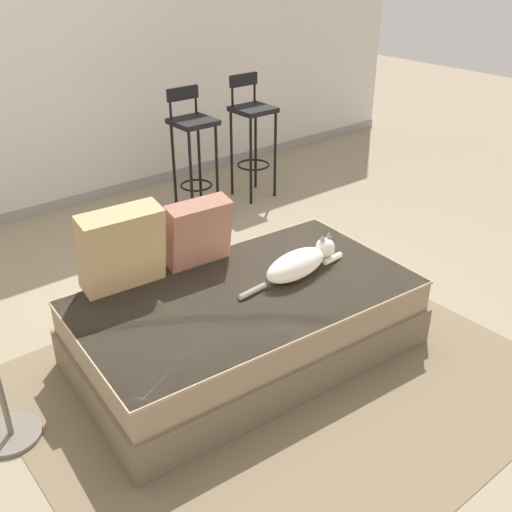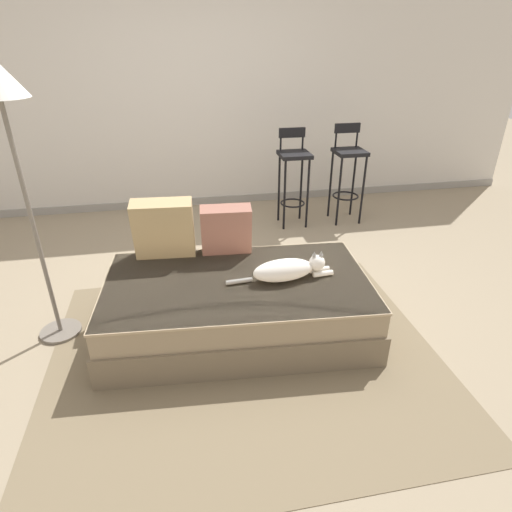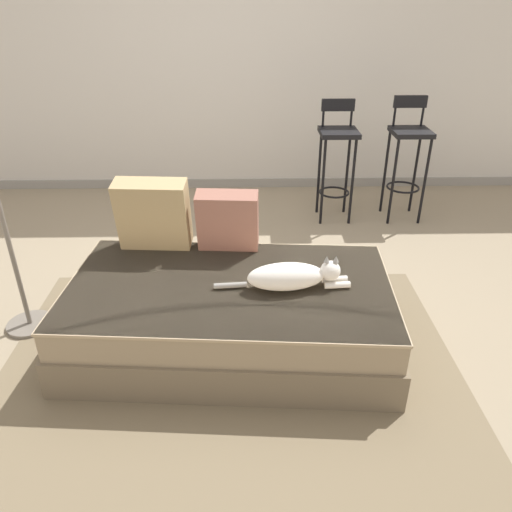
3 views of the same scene
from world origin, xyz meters
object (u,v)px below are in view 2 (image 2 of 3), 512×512
object	(u,v)px
bar_stool_near_window	(294,168)
bar_stool_by_doorway	(348,165)
throw_pillow_middle	(226,230)
couch	(238,305)
cat	(288,269)
floor_lamp	(3,109)
throw_pillow_corner	(164,229)

from	to	relation	value
bar_stool_near_window	bar_stool_by_doorway	world-z (taller)	bar_stool_by_doorway
throw_pillow_middle	couch	bearing A→B (deg)	-87.82
bar_stool_near_window	bar_stool_by_doorway	xyz separation A→B (m)	(0.61, -0.00, 0.00)
cat	bar_stool_by_doorway	bearing A→B (deg)	58.22
throw_pillow_middle	floor_lamp	size ratio (longest dim) A/B	0.21
cat	floor_lamp	size ratio (longest dim) A/B	0.41
floor_lamp	throw_pillow_corner	bearing A→B (deg)	18.45
cat	bar_stool_by_doorway	size ratio (longest dim) A/B	0.71
throw_pillow_middle	bar_stool_by_doorway	bearing A→B (deg)	42.73
bar_stool_near_window	throw_pillow_middle	bearing A→B (deg)	-122.81
couch	floor_lamp	world-z (taller)	floor_lamp
throw_pillow_corner	bar_stool_near_window	bearing A→B (deg)	45.17
couch	bar_stool_by_doorway	distance (m)	2.38
throw_pillow_middle	bar_stool_near_window	bearing A→B (deg)	57.19
throw_pillow_middle	bar_stool_near_window	xyz separation A→B (m)	(0.90, 1.39, 0.03)
throw_pillow_corner	bar_stool_near_window	xyz separation A→B (m)	(1.35, 1.36, -0.01)
couch	bar_stool_near_window	xyz separation A→B (m)	(0.88, 1.81, 0.42)
bar_stool_near_window	throw_pillow_corner	bearing A→B (deg)	-134.83
couch	bar_stool_by_doorway	world-z (taller)	bar_stool_by_doorway
bar_stool_near_window	cat	bearing A→B (deg)	-106.26
couch	floor_lamp	bearing A→B (deg)	171.38
throw_pillow_middle	bar_stool_near_window	size ratio (longest dim) A/B	0.38
cat	floor_lamp	xyz separation A→B (m)	(-1.59, 0.24, 1.05)
throw_pillow_middle	throw_pillow_corner	bearing A→B (deg)	175.92
couch	floor_lamp	size ratio (longest dim) A/B	1.04
throw_pillow_middle	bar_stool_by_doorway	distance (m)	2.05
throw_pillow_corner	floor_lamp	bearing A→B (deg)	-161.55
throw_pillow_middle	floor_lamp	world-z (taller)	floor_lamp
couch	cat	bearing A→B (deg)	-8.29
throw_pillow_corner	cat	xyz separation A→B (m)	(0.81, -0.50, -0.15)
couch	throw_pillow_corner	size ratio (longest dim) A/B	4.17
cat	bar_stool_by_doorway	world-z (taller)	bar_stool_by_doorway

